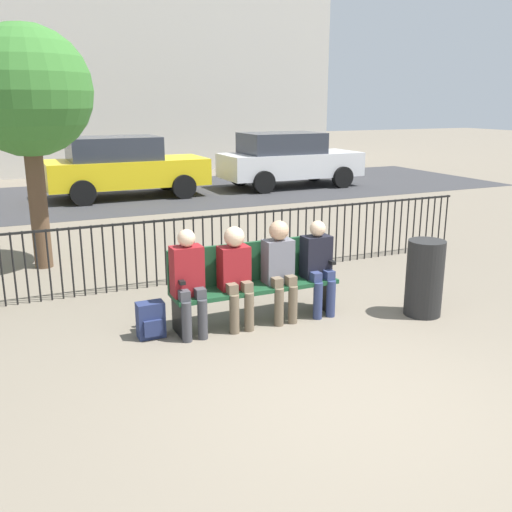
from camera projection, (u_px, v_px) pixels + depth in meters
ground_plane at (354, 402)px, 4.93m from camera, size 80.00×80.00×0.00m
park_bench at (253, 279)px, 6.68m from camera, size 1.99×0.45×0.92m
seated_person_0 at (189, 277)px, 6.19m from camera, size 0.34×0.39×1.19m
seated_person_1 at (236, 271)px, 6.41m from camera, size 0.34×0.39×1.17m
seated_person_2 at (280, 264)px, 6.63m from camera, size 0.34×0.39×1.19m
seated_person_3 at (318, 263)px, 6.84m from camera, size 0.34×0.39×1.15m
backpack at (151, 320)px, 6.24m from camera, size 0.29×0.22×0.40m
fence_railing at (203, 243)px, 8.15m from camera, size 9.01×0.03×0.95m
tree_1 at (27, 93)px, 8.27m from camera, size 1.90×1.90×3.61m
street_surface at (105, 197)px, 15.47m from camera, size 24.00×6.00×0.01m
parked_car_0 at (288, 159)px, 17.10m from camera, size 4.20×1.94×1.62m
parked_car_2 at (123, 166)px, 15.21m from camera, size 4.20×1.94×1.62m
trash_bin at (424, 278)px, 6.84m from camera, size 0.44×0.44×0.92m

